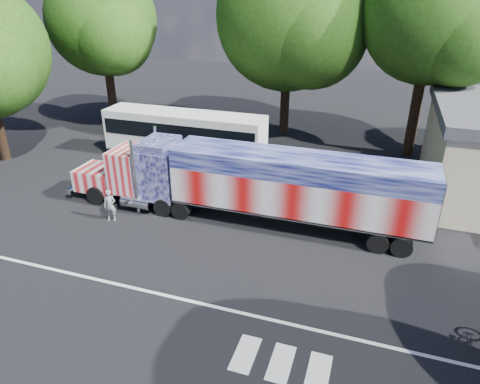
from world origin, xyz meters
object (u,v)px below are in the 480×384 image
(woman, at_px, (110,205))
(tree_nw_a, at_px, (103,21))
(coach_bus, at_px, (184,135))
(tree_n_mid, at_px, (291,17))
(tree_ne_a, at_px, (435,17))
(semi_truck, at_px, (251,183))

(woman, distance_m, tree_nw_a, 18.61)
(coach_bus, height_order, tree_n_mid, tree_n_mid)
(tree_ne_a, bearing_deg, woman, -134.78)
(semi_truck, bearing_deg, tree_nw_a, 142.79)
(semi_truck, xyz_separation_m, tree_n_mid, (-1.50, 14.43, 6.73))
(woman, bearing_deg, tree_ne_a, 26.13)
(coach_bus, xyz_separation_m, woman, (0.10, -9.17, -0.84))
(tree_nw_a, bearing_deg, tree_ne_a, 1.21)
(coach_bus, distance_m, tree_ne_a, 17.57)
(tree_nw_a, height_order, tree_ne_a, tree_ne_a)
(tree_ne_a, bearing_deg, semi_truck, -122.47)
(semi_truck, relative_size, tree_ne_a, 1.41)
(woman, relative_size, tree_n_mid, 0.12)
(semi_truck, relative_size, tree_n_mid, 1.34)
(coach_bus, xyz_separation_m, tree_nw_a, (-8.98, 5.19, 6.75))
(semi_truck, relative_size, woman, 11.26)
(tree_n_mid, bearing_deg, tree_ne_a, -11.26)
(semi_truck, relative_size, coach_bus, 1.70)
(semi_truck, xyz_separation_m, tree_nw_a, (-15.85, 12.04, 6.35))
(woman, relative_size, tree_ne_a, 0.13)
(semi_truck, bearing_deg, tree_n_mid, 95.95)
(semi_truck, height_order, tree_nw_a, tree_nw_a)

